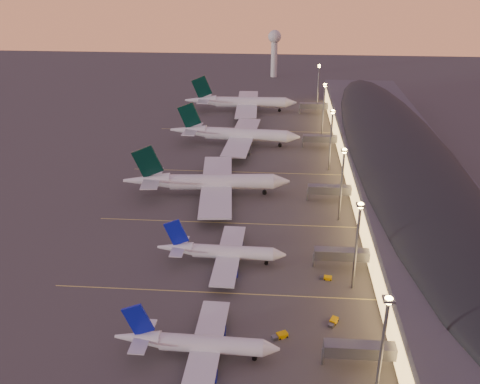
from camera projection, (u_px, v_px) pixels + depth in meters
name	position (u px, v px, depth m)	size (l,w,h in m)	color
ground	(221.00, 282.00, 147.84)	(700.00, 700.00, 0.00)	#44423F
airliner_narrow_south	(197.00, 344.00, 119.71)	(37.50, 33.42, 13.43)	silver
airliner_narrow_north	(222.00, 252.00, 155.80)	(37.87, 33.75, 13.56)	silver
airliner_wide_near	(207.00, 182.00, 198.13)	(61.90, 56.63, 19.80)	silver
airliner_wide_mid	(235.00, 134.00, 248.99)	(61.35, 56.02, 19.62)	silver
airliner_wide_far	(241.00, 102.00, 300.02)	(62.75, 57.05, 20.11)	silver
terminal_building	(400.00, 163.00, 205.65)	(56.35, 255.00, 17.46)	#47474C
light_masts	(336.00, 146.00, 196.99)	(2.20, 217.20, 25.90)	slate
radar_tower	(274.00, 46.00, 373.73)	(9.00, 9.00, 32.50)	silver
lane_markings	(233.00, 216.00, 184.09)	(90.00, 180.36, 0.00)	#D8C659
baggage_tug_b	(280.00, 336.00, 126.66)	(4.14, 3.20, 1.16)	#EDAF00
baggage_tug_c	(326.00, 278.00, 148.97)	(3.46, 1.76, 0.99)	#EDAF00
baggage_tug_d	(333.00, 322.00, 131.38)	(2.93, 3.98, 1.11)	#EDAF00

